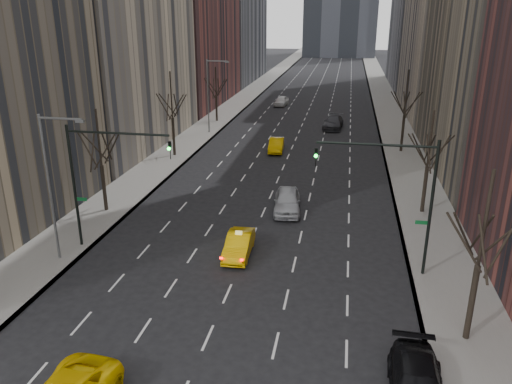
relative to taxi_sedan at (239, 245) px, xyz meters
The scene contains 17 objects.
sidewalk_left 58.56m from the taxi_sedan, 101.73° to the left, with size 4.50×320.00×0.15m, color slate.
sidewalk_right 58.70m from the taxi_sedan, 77.61° to the left, with size 4.50×320.00×0.15m, color slate.
tree_lw_b 13.16m from the taxi_sedan, 155.41° to the left, with size 3.36×3.50×7.82m.
tree_lw_c 24.53m from the taxi_sedan, 118.64° to the left, with size 3.36×3.50×8.74m.
tree_lw_d 41.12m from the taxi_sedan, 106.50° to the left, with size 3.36×3.50×7.36m.
tree_rw_a 14.39m from the taxi_sedan, 28.37° to the right, with size 3.36×3.50×8.28m.
tree_rw_b 15.77m from the taxi_sedan, 37.08° to the left, with size 3.36×3.50×7.82m.
tree_rw_c 30.18m from the taxi_sedan, 65.69° to the left, with size 3.36×3.50×8.74m.
traffic_mast_left 10.00m from the taxi_sedan, behind, with size 6.69×0.39×8.00m.
traffic_mast_right 10.62m from the taxi_sedan, ahead, with size 6.69×0.39×8.00m.
streetlight_near 11.88m from the taxi_sedan, 165.73° to the right, with size 2.83×0.22×9.00m.
streetlight_far 34.34m from the taxi_sedan, 107.98° to the left, with size 2.83×0.22×9.00m.
taxi_sedan is the anchor object (origin of this frame).
silver_sedan_ahead 8.17m from the taxi_sedan, 75.00° to the left, with size 2.01×4.99×1.70m, color #ACAFB5.
far_taxi 25.17m from the taxi_sedan, 92.74° to the left, with size 1.54×4.42×1.45m, color #D59F04.
far_suv_grey 38.11m from the taxi_sedan, 83.10° to the left, with size 2.31×5.68×1.65m, color #2F2F34.
far_car_white 53.73m from the taxi_sedan, 94.69° to the left, with size 1.81×4.51×1.54m, color white.
Camera 1 is at (5.81, -15.16, 14.57)m, focal length 35.00 mm.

